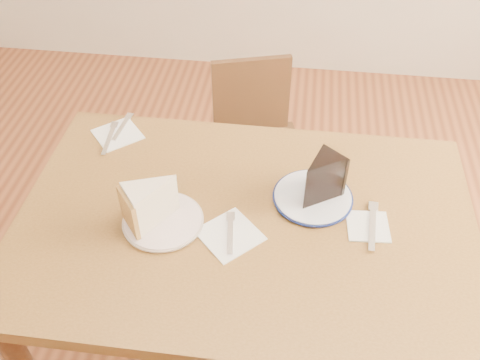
{
  "coord_description": "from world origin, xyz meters",
  "views": [
    {
      "loc": [
        0.11,
        -0.94,
        1.78
      ],
      "look_at": [
        -0.03,
        0.09,
        0.8
      ],
      "focal_mm": 40.0,
      "sensor_mm": 36.0,
      "label": 1
    }
  ],
  "objects_px": {
    "chocolate_cake": "(319,182)",
    "chair_far": "(256,145)",
    "table": "(245,243)",
    "plate_cream": "(163,221)",
    "plate_navy": "(313,197)",
    "carrot_cake": "(155,203)"
  },
  "relations": [
    {
      "from": "chocolate_cake",
      "to": "chair_far",
      "type": "bearing_deg",
      "value": -31.77
    },
    {
      "from": "table",
      "to": "plate_navy",
      "type": "height_order",
      "value": "plate_navy"
    },
    {
      "from": "plate_cream",
      "to": "carrot_cake",
      "type": "relative_size",
      "value": 1.53
    },
    {
      "from": "chocolate_cake",
      "to": "table",
      "type": "bearing_deg",
      "value": 64.41
    },
    {
      "from": "plate_cream",
      "to": "chocolate_cake",
      "type": "xyz_separation_m",
      "value": [
        0.39,
        0.13,
        0.07
      ]
    },
    {
      "from": "chair_far",
      "to": "chocolate_cake",
      "type": "bearing_deg",
      "value": 93.34
    },
    {
      "from": "plate_cream",
      "to": "table",
      "type": "bearing_deg",
      "value": 10.64
    },
    {
      "from": "table",
      "to": "chocolate_cake",
      "type": "xyz_separation_m",
      "value": [
        0.18,
        0.09,
        0.17
      ]
    },
    {
      "from": "table",
      "to": "plate_cream",
      "type": "distance_m",
      "value": 0.24
    },
    {
      "from": "table",
      "to": "carrot_cake",
      "type": "xyz_separation_m",
      "value": [
        -0.23,
        -0.03,
        0.16
      ]
    },
    {
      "from": "table",
      "to": "chocolate_cake",
      "type": "distance_m",
      "value": 0.27
    },
    {
      "from": "table",
      "to": "carrot_cake",
      "type": "relative_size",
      "value": 9.11
    },
    {
      "from": "carrot_cake",
      "to": "chocolate_cake",
      "type": "relative_size",
      "value": 1.09
    },
    {
      "from": "carrot_cake",
      "to": "chocolate_cake",
      "type": "xyz_separation_m",
      "value": [
        0.41,
        0.12,
        0.01
      ]
    },
    {
      "from": "chocolate_cake",
      "to": "plate_navy",
      "type": "bearing_deg",
      "value": -3.27
    },
    {
      "from": "plate_cream",
      "to": "carrot_cake",
      "type": "xyz_separation_m",
      "value": [
        -0.02,
        0.01,
        0.06
      ]
    },
    {
      "from": "plate_cream",
      "to": "plate_navy",
      "type": "relative_size",
      "value": 0.97
    },
    {
      "from": "plate_cream",
      "to": "plate_navy",
      "type": "xyz_separation_m",
      "value": [
        0.38,
        0.14,
        0.0
      ]
    },
    {
      "from": "table",
      "to": "chocolate_cake",
      "type": "height_order",
      "value": "chocolate_cake"
    },
    {
      "from": "chair_far",
      "to": "plate_cream",
      "type": "relative_size",
      "value": 3.67
    },
    {
      "from": "plate_navy",
      "to": "chocolate_cake",
      "type": "bearing_deg",
      "value": -41.58
    },
    {
      "from": "plate_navy",
      "to": "chocolate_cake",
      "type": "height_order",
      "value": "chocolate_cake"
    }
  ]
}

